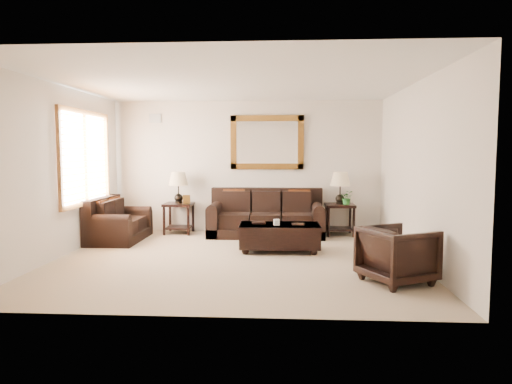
# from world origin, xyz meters

# --- Properties ---
(room) EXTENTS (5.51, 5.01, 2.71)m
(room) POSITION_xyz_m (0.00, 0.00, 1.35)
(room) COLOR gray
(room) RESTS_ON ground
(window) EXTENTS (0.07, 1.96, 1.66)m
(window) POSITION_xyz_m (-2.70, 0.90, 1.55)
(window) COLOR white
(window) RESTS_ON room
(mirror) EXTENTS (1.50, 0.06, 1.10)m
(mirror) POSITION_xyz_m (0.42, 2.47, 1.85)
(mirror) COLOR #4B2E0F
(mirror) RESTS_ON room
(air_vent) EXTENTS (0.25, 0.02, 0.18)m
(air_vent) POSITION_xyz_m (-1.90, 2.48, 2.35)
(air_vent) COLOR #999999
(air_vent) RESTS_ON room
(sofa) EXTENTS (2.25, 0.97, 0.92)m
(sofa) POSITION_xyz_m (0.42, 2.06, 0.33)
(sofa) COLOR black
(sofa) RESTS_ON room
(loveseat) EXTENTS (0.85, 1.44, 0.81)m
(loveseat) POSITION_xyz_m (-2.36, 1.36, 0.30)
(loveseat) COLOR black
(loveseat) RESTS_ON room
(end_table_left) EXTENTS (0.57, 0.57, 1.25)m
(end_table_left) POSITION_xyz_m (-1.36, 2.17, 0.82)
(end_table_left) COLOR black
(end_table_left) RESTS_ON room
(end_table_right) EXTENTS (0.57, 0.57, 1.26)m
(end_table_right) POSITION_xyz_m (1.89, 2.17, 0.82)
(end_table_right) COLOR black
(end_table_right) RESTS_ON room
(coffee_table) EXTENTS (1.35, 0.75, 0.57)m
(coffee_table) POSITION_xyz_m (0.70, 0.60, 0.28)
(coffee_table) COLOR black
(coffee_table) RESTS_ON room
(armchair) EXTENTS (0.99, 1.01, 0.79)m
(armchair) POSITION_xyz_m (2.20, -1.15, 0.40)
(armchair) COLOR black
(armchair) RESTS_ON floor
(potted_plant) EXTENTS (0.28, 0.31, 0.22)m
(potted_plant) POSITION_xyz_m (2.01, 2.07, 0.73)
(potted_plant) COLOR #21571D
(potted_plant) RESTS_ON end_table_right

